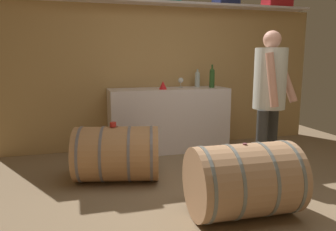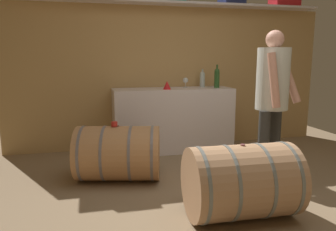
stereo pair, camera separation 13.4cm
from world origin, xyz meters
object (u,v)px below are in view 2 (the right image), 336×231
wine_glass (185,81)px  wine_barrel_far (241,181)px  wine_barrel_near (118,153)px  red_funnel (167,85)px  winemaker_pouring (273,90)px  tasting_cup (114,124)px  work_cabinet (173,120)px  wine_bottle_clear (202,79)px  wine_bottle_green (217,78)px

wine_glass → wine_barrel_far: bearing=-94.4°
wine_barrel_near → wine_barrel_far: (0.93, -1.12, 0.01)m
red_funnel → winemaker_pouring: size_ratio=0.07×
red_funnel → tasting_cup: (-0.80, -0.89, -0.34)m
work_cabinet → wine_barrel_near: (-0.89, -1.02, -0.15)m
wine_bottle_clear → red_funnel: (-0.60, -0.24, -0.06)m
work_cabinet → winemaker_pouring: 1.67m
work_cabinet → red_funnel: red_funnel is taller
wine_bottle_clear → wine_glass: bearing=-177.1°
wine_glass → wine_barrel_near: 1.73m
wine_bottle_clear → wine_glass: size_ratio=1.82×
work_cabinet → wine_barrel_near: work_cabinet is taller
wine_barrel_near → wine_barrel_far: wine_barrel_far is taller
wine_glass → wine_barrel_near: (-1.11, -1.12, -0.71)m
work_cabinet → tasting_cup: (-0.92, -1.02, 0.18)m
red_funnel → winemaker_pouring: (0.87, -1.27, 0.03)m
wine_barrel_near → work_cabinet: bearing=62.1°
winemaker_pouring → wine_barrel_far: bearing=11.8°
wine_bottle_green → wine_glass: (-0.43, 0.16, -0.05)m
work_cabinet → wine_barrel_near: bearing=-131.1°
red_funnel → tasting_cup: red_funnel is taller
wine_bottle_clear → winemaker_pouring: size_ratio=0.16×
work_cabinet → wine_barrel_near: 1.36m
wine_barrel_far → winemaker_pouring: bearing=48.5°
work_cabinet → wine_bottle_green: (0.65, -0.05, 0.61)m
red_funnel → wine_barrel_near: bearing=-130.8°
wine_bottle_clear → red_funnel: bearing=-158.0°
wine_glass → red_funnel: wine_glass is taller
work_cabinet → wine_bottle_clear: size_ratio=6.46×
work_cabinet → red_funnel: size_ratio=14.78×
winemaker_pouring → wine_bottle_clear: bearing=-115.1°
wine_bottle_green → tasting_cup: bearing=-148.5°
wine_bottle_clear → wine_barrel_near: wine_bottle_clear is taller
wine_bottle_green → wine_barrel_far: bearing=-106.1°
work_cabinet → wine_barrel_far: work_cabinet is taller
wine_glass → winemaker_pouring: size_ratio=0.09×
wine_bottle_clear → wine_barrel_near: 1.93m
work_cabinet → winemaker_pouring: bearing=-61.8°
wine_glass → winemaker_pouring: 1.59m
wine_bottle_clear → tasting_cup: 1.85m
wine_barrel_near → wine_bottle_green: bearing=45.3°
wine_bottle_clear → red_funnel: 0.66m
wine_glass → tasting_cup: size_ratio=2.18×
red_funnel → wine_barrel_far: 2.12m
wine_bottle_green → wine_glass: 0.46m
wine_glass → wine_barrel_near: size_ratio=0.14×
wine_bottle_clear → wine_barrel_near: (-1.37, -1.14, -0.73)m
wine_glass → wine_barrel_far: wine_glass is taller
wine_barrel_near → tasting_cup: (-0.03, -0.00, 0.33)m
wine_bottle_clear → wine_barrel_far: wine_bottle_clear is taller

